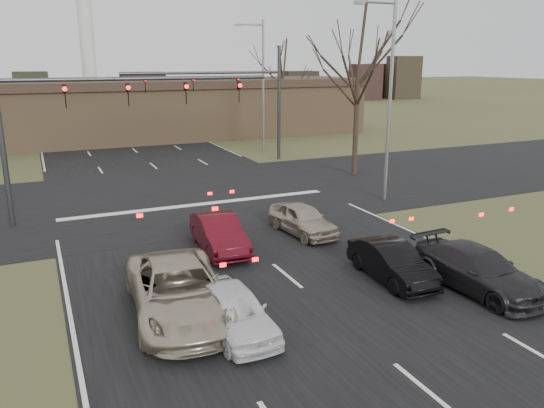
{
  "coord_description": "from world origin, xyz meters",
  "views": [
    {
      "loc": [
        -7.23,
        -11.85,
        6.99
      ],
      "look_at": [
        0.32,
        4.92,
        2.0
      ],
      "focal_mm": 35.0,
      "sensor_mm": 36.0,
      "label": 1
    }
  ],
  "objects_px": {
    "streetlight_right_near": "(388,90)",
    "mast_arm_far": "(242,90)",
    "car_black_hatch": "(392,262)",
    "car_charcoal_sedan": "(478,270)",
    "car_red_ahead": "(219,233)",
    "car_white_sedan": "(234,310)",
    "building": "(141,109)",
    "mast_arm_near": "(81,106)",
    "streetlight_right_far": "(261,79)",
    "car_silver_suv": "(179,291)",
    "car_silver_ahead": "(302,219)"
  },
  "relations": [
    {
      "from": "car_red_ahead",
      "to": "car_black_hatch",
      "type": "bearing_deg",
      "value": -46.12
    },
    {
      "from": "mast_arm_near",
      "to": "car_white_sedan",
      "type": "distance_m",
      "value": 13.77
    },
    {
      "from": "streetlight_right_near",
      "to": "car_white_sedan",
      "type": "xyz_separation_m",
      "value": [
        -11.72,
        -9.82,
        -4.96
      ]
    },
    {
      "from": "mast_arm_near",
      "to": "streetlight_right_near",
      "type": "relative_size",
      "value": 1.21
    },
    {
      "from": "mast_arm_far",
      "to": "car_red_ahead",
      "type": "distance_m",
      "value": 18.76
    },
    {
      "from": "car_black_hatch",
      "to": "car_silver_ahead",
      "type": "height_order",
      "value": "car_silver_ahead"
    },
    {
      "from": "building",
      "to": "car_white_sedan",
      "type": "height_order",
      "value": "building"
    },
    {
      "from": "mast_arm_far",
      "to": "car_charcoal_sedan",
      "type": "height_order",
      "value": "mast_arm_far"
    },
    {
      "from": "mast_arm_far",
      "to": "car_red_ahead",
      "type": "xyz_separation_m",
      "value": [
        -7.43,
        -16.67,
        -4.34
      ]
    },
    {
      "from": "streetlight_right_far",
      "to": "mast_arm_near",
      "type": "bearing_deg",
      "value": -136.11
    },
    {
      "from": "streetlight_right_far",
      "to": "car_black_hatch",
      "type": "xyz_separation_m",
      "value": [
        -6.32,
        -25.67,
        -4.97
      ]
    },
    {
      "from": "mast_arm_near",
      "to": "streetlight_right_far",
      "type": "bearing_deg",
      "value": 43.89
    },
    {
      "from": "building",
      "to": "streetlight_right_far",
      "type": "distance_m",
      "value": 13.53
    },
    {
      "from": "car_silver_suv",
      "to": "car_black_hatch",
      "type": "relative_size",
      "value": 1.47
    },
    {
      "from": "mast_arm_near",
      "to": "car_white_sedan",
      "type": "relative_size",
      "value": 3.32
    },
    {
      "from": "streetlight_right_near",
      "to": "mast_arm_far",
      "type": "bearing_deg",
      "value": 101.47
    },
    {
      "from": "car_black_hatch",
      "to": "car_red_ahead",
      "type": "xyz_separation_m",
      "value": [
        -4.25,
        5.01,
        0.05
      ]
    },
    {
      "from": "building",
      "to": "streetlight_right_near",
      "type": "xyz_separation_m",
      "value": [
        6.82,
        -28.0,
        2.92
      ]
    },
    {
      "from": "streetlight_right_far",
      "to": "car_silver_suv",
      "type": "height_order",
      "value": "streetlight_right_far"
    },
    {
      "from": "mast_arm_far",
      "to": "car_silver_suv",
      "type": "relative_size",
      "value": 2.01
    },
    {
      "from": "car_silver_suv",
      "to": "car_white_sedan",
      "type": "bearing_deg",
      "value": -48.89
    },
    {
      "from": "streetlight_right_far",
      "to": "car_red_ahead",
      "type": "bearing_deg",
      "value": -117.08
    },
    {
      "from": "streetlight_right_near",
      "to": "car_white_sedan",
      "type": "relative_size",
      "value": 2.74
    },
    {
      "from": "streetlight_right_near",
      "to": "car_white_sedan",
      "type": "distance_m",
      "value": 16.08
    },
    {
      "from": "car_white_sedan",
      "to": "car_black_hatch",
      "type": "height_order",
      "value": "car_white_sedan"
    },
    {
      "from": "mast_arm_far",
      "to": "building",
      "type": "bearing_deg",
      "value": 105.58
    },
    {
      "from": "mast_arm_far",
      "to": "car_white_sedan",
      "type": "height_order",
      "value": "mast_arm_far"
    },
    {
      "from": "mast_arm_near",
      "to": "car_silver_ahead",
      "type": "bearing_deg",
      "value": -38.39
    },
    {
      "from": "mast_arm_near",
      "to": "car_charcoal_sedan",
      "type": "distance_m",
      "value": 17.42
    },
    {
      "from": "mast_arm_far",
      "to": "car_red_ahead",
      "type": "height_order",
      "value": "mast_arm_far"
    },
    {
      "from": "streetlight_right_far",
      "to": "mast_arm_far",
      "type": "bearing_deg",
      "value": -128.11
    },
    {
      "from": "car_silver_suv",
      "to": "car_white_sedan",
      "type": "height_order",
      "value": "car_silver_suv"
    },
    {
      "from": "building",
      "to": "car_silver_suv",
      "type": "xyz_separation_m",
      "value": [
        -6.0,
        -36.32,
        -1.9
      ]
    },
    {
      "from": "mast_arm_near",
      "to": "streetlight_right_near",
      "type": "distance_m",
      "value": 14.38
    },
    {
      "from": "car_red_ahead",
      "to": "car_white_sedan",
      "type": "bearing_deg",
      "value": -101.49
    },
    {
      "from": "car_white_sedan",
      "to": "car_charcoal_sedan",
      "type": "xyz_separation_m",
      "value": [
        7.89,
        -0.59,
        0.04
      ]
    },
    {
      "from": "car_black_hatch",
      "to": "car_charcoal_sedan",
      "type": "xyz_separation_m",
      "value": [
        1.99,
        -1.73,
        0.05
      ]
    },
    {
      "from": "streetlight_right_far",
      "to": "car_charcoal_sedan",
      "type": "bearing_deg",
      "value": -98.98
    },
    {
      "from": "car_red_ahead",
      "to": "car_silver_ahead",
      "type": "bearing_deg",
      "value": 10.94
    },
    {
      "from": "mast_arm_near",
      "to": "mast_arm_far",
      "type": "relative_size",
      "value": 1.09
    },
    {
      "from": "car_silver_suv",
      "to": "car_white_sedan",
      "type": "relative_size",
      "value": 1.51
    },
    {
      "from": "streetlight_right_near",
      "to": "car_black_hatch",
      "type": "height_order",
      "value": "streetlight_right_near"
    },
    {
      "from": "mast_arm_near",
      "to": "car_silver_suv",
      "type": "relative_size",
      "value": 2.19
    },
    {
      "from": "mast_arm_far",
      "to": "car_charcoal_sedan",
      "type": "distance_m",
      "value": 23.84
    },
    {
      "from": "building",
      "to": "car_silver_ahead",
      "type": "relative_size",
      "value": 11.32
    },
    {
      "from": "mast_arm_far",
      "to": "car_silver_suv",
      "type": "bearing_deg",
      "value": -115.53
    },
    {
      "from": "car_black_hatch",
      "to": "streetlight_right_near",
      "type": "bearing_deg",
      "value": 59.53
    },
    {
      "from": "mast_arm_near",
      "to": "car_silver_ahead",
      "type": "relative_size",
      "value": 3.24
    },
    {
      "from": "car_silver_suv",
      "to": "car_white_sedan",
      "type": "distance_m",
      "value": 1.86
    },
    {
      "from": "building",
      "to": "car_black_hatch",
      "type": "distance_m",
      "value": 36.75
    }
  ]
}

